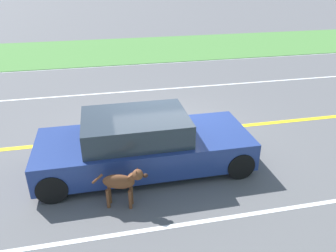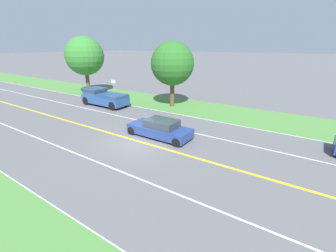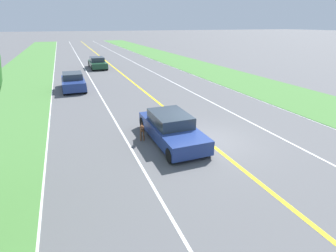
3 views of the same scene
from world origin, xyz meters
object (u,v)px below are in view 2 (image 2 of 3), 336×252
at_px(dog, 176,126).
at_px(roadside_tree_right_near, 172,64).
at_px(ego_car, 160,129).
at_px(pickup_truck, 103,97).
at_px(roadside_tree_right_far, 85,56).
at_px(street_sign, 113,87).

relative_size(dog, roadside_tree_right_near, 0.16).
height_order(ego_car, dog, ego_car).
distance_m(dog, pickup_truck, 11.23).
distance_m(dog, roadside_tree_right_near, 8.74).
bearing_deg(ego_car, roadside_tree_right_far, 67.03).
bearing_deg(dog, roadside_tree_right_near, 50.00).
xyz_separation_m(pickup_truck, roadside_tree_right_far, (3.18, 6.54, 3.96)).
bearing_deg(pickup_truck, roadside_tree_right_far, 64.04).
distance_m(roadside_tree_right_far, street_sign, 6.70).
distance_m(roadside_tree_right_near, roadside_tree_right_far, 13.02).
height_order(dog, roadside_tree_right_far, roadside_tree_right_far).
bearing_deg(ego_car, street_sign, 60.56).
xyz_separation_m(roadside_tree_right_near, roadside_tree_right_far, (-0.56, 13.00, 0.45)).
xyz_separation_m(ego_car, roadside_tree_right_near, (7.71, 3.86, 3.82)).
xyz_separation_m(roadside_tree_right_far, street_sign, (-0.87, -5.75, -3.33)).
distance_m(ego_car, street_sign, 12.80).
relative_size(pickup_truck, street_sign, 2.18).
relative_size(dog, roadside_tree_right_far, 0.14).
bearing_deg(street_sign, pickup_truck, -161.21).
bearing_deg(roadside_tree_right_far, dog, -108.71).
height_order(roadside_tree_right_far, street_sign, roadside_tree_right_far).
xyz_separation_m(ego_car, roadside_tree_right_far, (7.15, 16.87, 4.27)).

